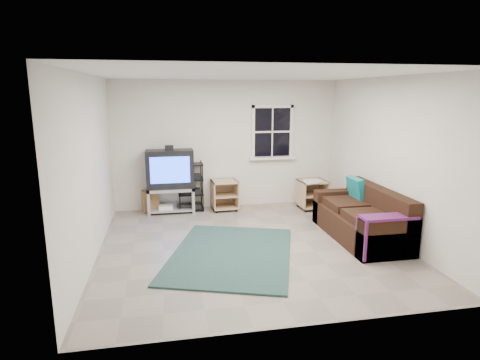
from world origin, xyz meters
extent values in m
plane|color=gray|center=(0.00, 0.00, 0.00)|extent=(4.60, 4.60, 0.00)
plane|color=white|center=(0.00, 0.00, 2.60)|extent=(4.60, 4.60, 0.00)
plane|color=silver|center=(0.00, 2.30, 1.30)|extent=(4.60, 0.00, 4.60)
plane|color=silver|center=(0.00, -2.30, 1.30)|extent=(4.60, 0.00, 4.60)
plane|color=silver|center=(-2.30, 0.00, 1.30)|extent=(0.00, 4.60, 4.60)
plane|color=silver|center=(2.30, 0.00, 1.30)|extent=(0.00, 4.60, 4.60)
cube|color=black|center=(0.95, 2.28, 1.55)|extent=(0.80, 0.01, 1.02)
cube|color=silver|center=(0.95, 2.26, 2.07)|extent=(0.88, 0.06, 0.06)
cube|color=silver|center=(0.95, 2.25, 1.00)|extent=(0.98, 0.14, 0.05)
cube|color=silver|center=(0.54, 2.26, 1.55)|extent=(0.06, 0.06, 1.10)
cube|color=silver|center=(1.36, 2.26, 1.55)|extent=(0.06, 0.06, 1.10)
cube|color=silver|center=(0.95, 2.27, 1.55)|extent=(0.78, 0.04, 0.04)
cube|color=#A4A4AC|center=(-1.18, 2.04, 0.48)|extent=(0.92, 0.46, 0.06)
cube|color=#A4A4AC|center=(-1.61, 2.04, 0.25)|extent=(0.06, 0.46, 0.50)
cube|color=#A4A4AC|center=(-0.75, 2.04, 0.25)|extent=(0.06, 0.46, 0.50)
cube|color=#A4A4AC|center=(-1.18, 2.04, 0.06)|extent=(0.81, 0.42, 0.04)
cube|color=#A4A4AC|center=(-1.18, 2.25, 0.25)|extent=(0.92, 0.04, 0.50)
cube|color=silver|center=(-1.29, 2.00, 0.12)|extent=(0.28, 0.22, 0.07)
cube|color=black|center=(-0.98, 2.04, 0.11)|extent=(0.18, 0.17, 0.06)
cube|color=black|center=(-1.18, 2.04, 0.88)|extent=(0.92, 0.39, 0.75)
cube|color=blue|center=(-1.18, 1.84, 0.90)|extent=(0.75, 0.01, 0.51)
cube|color=black|center=(-1.18, 2.04, 1.30)|extent=(0.17, 0.12, 0.09)
cylinder|color=black|center=(-1.01, 1.94, 0.50)|extent=(0.02, 0.02, 1.00)
cylinder|color=black|center=(-0.55, 1.94, 0.50)|extent=(0.02, 0.02, 1.00)
cylinder|color=black|center=(-1.01, 2.26, 0.50)|extent=(0.02, 0.02, 1.00)
cylinder|color=black|center=(-0.55, 2.26, 0.50)|extent=(0.02, 0.02, 1.00)
cube|color=black|center=(-0.78, 2.10, 0.05)|extent=(0.50, 0.36, 0.02)
cube|color=black|center=(-0.78, 2.10, 0.10)|extent=(0.39, 0.29, 0.08)
cube|color=black|center=(-0.78, 2.10, 0.35)|extent=(0.50, 0.36, 0.02)
cube|color=black|center=(-0.78, 2.10, 0.40)|extent=(0.39, 0.29, 0.08)
cube|color=black|center=(-0.78, 2.10, 0.65)|extent=(0.50, 0.36, 0.02)
cube|color=black|center=(-0.78, 2.10, 0.70)|extent=(0.39, 0.29, 0.08)
cube|color=black|center=(-0.78, 2.10, 0.95)|extent=(0.50, 0.36, 0.02)
cube|color=tan|center=(-0.10, 2.03, 0.59)|extent=(0.54, 0.54, 0.02)
cube|color=tan|center=(-0.10, 2.03, 0.06)|extent=(0.54, 0.54, 0.02)
cube|color=tan|center=(-0.35, 2.01, 0.33)|extent=(0.05, 0.51, 0.55)
cube|color=tan|center=(0.14, 2.04, 0.33)|extent=(0.05, 0.51, 0.55)
cube|color=tan|center=(-0.12, 2.27, 0.33)|extent=(0.46, 0.05, 0.55)
cube|color=tan|center=(-0.10, 2.03, 0.30)|extent=(0.49, 0.51, 0.02)
cylinder|color=black|center=(-0.30, 1.81, 0.03)|extent=(0.05, 0.05, 0.05)
cylinder|color=black|center=(0.09, 2.24, 0.03)|extent=(0.05, 0.05, 0.05)
cube|color=tan|center=(1.68, 1.76, 0.58)|extent=(0.56, 0.56, 0.02)
cube|color=tan|center=(1.68, 1.76, 0.07)|extent=(0.56, 0.56, 0.02)
cube|color=tan|center=(1.42, 1.75, 0.32)|extent=(0.05, 0.53, 0.53)
cube|color=tan|center=(1.93, 1.77, 0.32)|extent=(0.05, 0.53, 0.53)
cube|color=tan|center=(1.67, 2.01, 0.32)|extent=(0.49, 0.05, 0.53)
cube|color=tan|center=(1.68, 1.76, 0.30)|extent=(0.51, 0.53, 0.02)
cylinder|color=black|center=(1.47, 1.54, 0.03)|extent=(0.06, 0.06, 0.06)
cylinder|color=black|center=(1.88, 1.98, 0.03)|extent=(0.06, 0.06, 0.06)
cylinder|color=silver|center=(1.63, 1.65, 0.60)|extent=(0.38, 0.38, 0.03)
cube|color=black|center=(1.83, -0.02, 0.20)|extent=(0.88, 1.95, 0.41)
cube|color=black|center=(2.15, -0.02, 0.62)|extent=(0.23, 1.95, 0.42)
cube|color=black|center=(1.83, 0.84, 0.30)|extent=(0.88, 0.23, 0.60)
cube|color=black|center=(1.83, -0.87, 0.30)|extent=(0.88, 0.23, 0.60)
cube|color=black|center=(1.75, -0.41, 0.47)|extent=(0.59, 0.70, 0.13)
cube|color=black|center=(1.75, 0.37, 0.47)|extent=(0.59, 0.70, 0.13)
cube|color=teal|center=(2.01, 0.52, 0.70)|extent=(0.20, 0.47, 0.41)
cube|color=navy|center=(1.81, -0.87, 0.62)|extent=(0.81, 0.29, 0.04)
cube|color=navy|center=(1.41, -0.87, 0.32)|extent=(0.04, 0.29, 0.57)
cube|color=black|center=(-0.35, -0.33, 0.01)|extent=(2.36, 2.76, 0.03)
cube|color=olive|center=(-1.59, 2.15, 0.22)|extent=(0.35, 0.27, 0.44)
camera|label=1|loc=(-1.26, -5.81, 2.34)|focal=30.00mm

